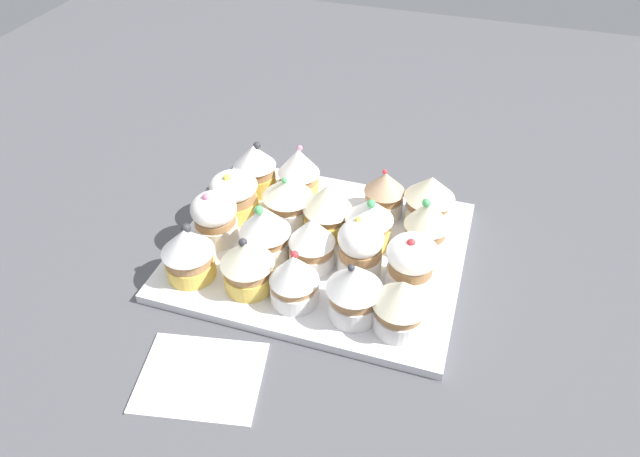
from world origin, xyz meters
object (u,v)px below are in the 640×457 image
(cupcake_8, at_px, (331,209))
(baking_tray, at_px, (320,250))
(cupcake_6, at_px, (265,230))
(cupcake_7, at_px, (248,265))
(cupcake_0, at_px, (255,168))
(cupcake_16, at_px, (427,224))
(cupcake_2, at_px, (215,217))
(napkin, at_px, (201,376))
(cupcake_9, at_px, (312,242))
(cupcake_4, at_px, (299,172))
(cupcake_15, at_px, (429,199))
(cupcake_10, at_px, (296,279))
(cupcake_11, at_px, (384,193))
(cupcake_12, at_px, (369,221))
(cupcake_13, at_px, (360,248))
(cupcake_14, at_px, (354,290))
(cupcake_3, at_px, (188,252))
(cupcake_5, at_px, (288,199))
(cupcake_17, at_px, (411,263))
(cupcake_1, at_px, (234,195))
(cupcake_18, at_px, (400,304))

(cupcake_8, bearing_deg, baking_tray, -8.47)
(cupcake_6, distance_m, cupcake_7, 0.06)
(cupcake_0, height_order, cupcake_16, cupcake_16)
(cupcake_6, bearing_deg, cupcake_2, -97.63)
(napkin, bearing_deg, cupcake_9, 162.16)
(cupcake_4, xyz_separation_m, cupcake_15, (0.01, 0.18, 0.00))
(cupcake_10, bearing_deg, cupcake_8, 178.92)
(cupcake_11, xyz_separation_m, cupcake_12, (0.07, -0.00, 0.00))
(cupcake_8, bearing_deg, cupcake_6, -44.65)
(cupcake_10, relative_size, cupcake_11, 1.06)
(cupcake_11, relative_size, cupcake_13, 0.87)
(cupcake_12, height_order, cupcake_13, cupcake_13)
(napkin, bearing_deg, cupcake_2, -159.80)
(cupcake_0, xyz_separation_m, cupcake_6, (0.12, 0.06, 0.00))
(napkin, bearing_deg, cupcake_4, -179.70)
(cupcake_15, bearing_deg, cupcake_4, -92.23)
(cupcake_0, distance_m, cupcake_11, 0.19)
(cupcake_0, height_order, cupcake_14, same)
(cupcake_6, relative_size, cupcake_10, 1.10)
(cupcake_10, distance_m, cupcake_16, 0.18)
(cupcake_6, bearing_deg, cupcake_3, -50.02)
(cupcake_2, height_order, cupcake_3, cupcake_3)
(cupcake_7, distance_m, cupcake_15, 0.26)
(cupcake_4, distance_m, cupcake_6, 0.13)
(baking_tray, relative_size, cupcake_5, 4.96)
(cupcake_11, xyz_separation_m, cupcake_15, (0.00, 0.06, 0.01))
(cupcake_2, bearing_deg, cupcake_17, 87.72)
(napkin, bearing_deg, cupcake_17, 135.72)
(cupcake_16, bearing_deg, cupcake_0, -101.55)
(cupcake_3, xyz_separation_m, cupcake_15, (-0.19, 0.25, 0.00))
(cupcake_0, xyz_separation_m, cupcake_9, (0.12, 0.12, -0.00))
(cupcake_0, relative_size, cupcake_2, 1.08)
(cupcake_1, bearing_deg, cupcake_12, 89.04)
(cupcake_2, distance_m, cupcake_6, 0.07)
(cupcake_18, bearing_deg, cupcake_9, -119.24)
(cupcake_3, bearing_deg, cupcake_10, 89.58)
(cupcake_8, relative_size, cupcake_14, 0.95)
(baking_tray, bearing_deg, cupcake_0, -125.63)
(baking_tray, bearing_deg, cupcake_14, 35.72)
(cupcake_14, xyz_separation_m, cupcake_15, (-0.19, 0.05, -0.00))
(cupcake_16, bearing_deg, cupcake_13, -46.22)
(cupcake_18, bearing_deg, cupcake_8, -138.31)
(cupcake_5, bearing_deg, cupcake_2, -51.57)
(cupcake_1, relative_size, cupcake_2, 0.95)
(cupcake_2, relative_size, cupcake_6, 0.91)
(cupcake_1, height_order, cupcake_9, cupcake_9)
(cupcake_8, xyz_separation_m, cupcake_16, (-0.01, 0.12, 0.00))
(cupcake_6, relative_size, cupcake_7, 1.13)
(cupcake_6, distance_m, cupcake_8, 0.09)
(cupcake_1, distance_m, cupcake_16, 0.26)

